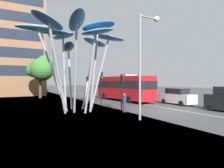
% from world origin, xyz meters
% --- Properties ---
extents(ground, '(120.00, 240.00, 0.10)m').
position_xyz_m(ground, '(-0.73, 0.00, -0.05)').
color(ground, '#424244').
extents(red_bus, '(3.35, 11.27, 3.78)m').
position_xyz_m(red_bus, '(1.50, 10.67, 2.07)').
color(red_bus, red).
rests_on(red_bus, ground).
extents(leaf_sculpture, '(10.31, 11.48, 8.40)m').
position_xyz_m(leaf_sculpture, '(-7.87, 4.44, 6.87)').
color(leaf_sculpture, '#9EA0A5').
rests_on(leaf_sculpture, ground).
extents(traffic_light_kerb_near, '(0.28, 0.42, 3.54)m').
position_xyz_m(traffic_light_kerb_near, '(-3.61, 2.60, 2.57)').
color(traffic_light_kerb_near, black).
rests_on(traffic_light_kerb_near, ground).
extents(traffic_light_kerb_far, '(0.28, 0.42, 3.96)m').
position_xyz_m(traffic_light_kerb_far, '(-3.88, 6.83, 2.86)').
color(traffic_light_kerb_far, black).
rests_on(traffic_light_kerb_far, ground).
extents(traffic_light_island_mid, '(0.28, 0.42, 3.49)m').
position_xyz_m(traffic_light_island_mid, '(-3.90, 11.12, 2.53)').
color(traffic_light_island_mid, black).
rests_on(traffic_light_island_mid, ground).
extents(car_parked_mid, '(1.90, 4.59, 1.98)m').
position_xyz_m(car_parked_mid, '(5.03, 3.74, 0.94)').
color(car_parked_mid, silver).
rests_on(car_parked_mid, ground).
extents(car_parked_far, '(1.99, 4.07, 2.22)m').
position_xyz_m(car_parked_far, '(4.80, 11.11, 1.04)').
color(car_parked_far, black).
rests_on(car_parked_far, ground).
extents(car_side_street, '(1.97, 3.86, 2.01)m').
position_xyz_m(car_side_street, '(4.93, 17.03, 0.95)').
color(car_side_street, black).
rests_on(car_side_street, ground).
extents(car_far_side, '(1.94, 4.50, 2.20)m').
position_xyz_m(car_far_side, '(5.16, 23.18, 1.03)').
color(car_far_side, maroon).
rests_on(car_far_side, ground).
extents(street_lamp, '(1.87, 0.44, 7.86)m').
position_xyz_m(street_lamp, '(-4.48, -2.05, 5.02)').
color(street_lamp, gray).
rests_on(street_lamp, ground).
extents(tree_pavement_near, '(4.51, 4.82, 7.34)m').
position_xyz_m(tree_pavement_near, '(-8.34, 21.02, 5.08)').
color(tree_pavement_near, brown).
rests_on(tree_pavement_near, ground).
extents(pedestrian, '(0.34, 0.34, 1.72)m').
position_xyz_m(pedestrian, '(-3.96, 1.62, 0.86)').
color(pedestrian, '#2D3342').
rests_on(pedestrian, ground).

